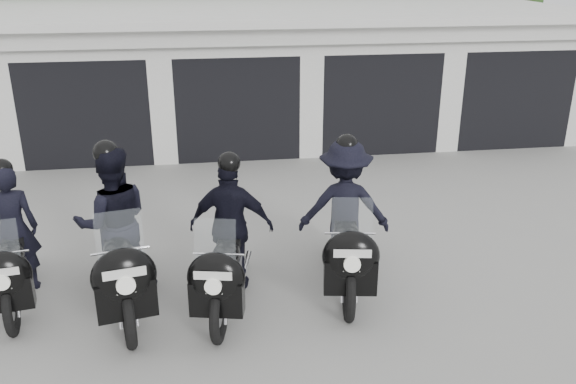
{
  "coord_description": "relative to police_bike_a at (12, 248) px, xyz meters",
  "views": [
    {
      "loc": [
        -0.75,
        -7.03,
        4.16
      ],
      "look_at": [
        0.38,
        0.81,
        1.05
      ],
      "focal_mm": 38.0,
      "sensor_mm": 36.0,
      "label": 1
    }
  ],
  "objects": [
    {
      "name": "ground",
      "position": [
        3.19,
        -0.21,
        -0.74
      ],
      "size": [
        80.0,
        80.0,
        0.0
      ],
      "primitive_type": "plane",
      "color": "gray",
      "rests_on": "ground"
    },
    {
      "name": "garage_block",
      "position": [
        3.19,
        7.85,
        0.68
      ],
      "size": [
        16.4,
        6.8,
        2.96
      ],
      "color": "silver",
      "rests_on": "ground"
    },
    {
      "name": "background_vegetation",
      "position": [
        3.56,
        12.71,
        2.03
      ],
      "size": [
        20.0,
        3.9,
        5.8
      ],
      "color": "#1C3D16",
      "rests_on": "ground"
    },
    {
      "name": "police_bike_a",
      "position": [
        0.0,
        0.0,
        0.0
      ],
      "size": [
        0.85,
        2.13,
        1.87
      ],
      "rotation": [
        0.0,
        0.0,
        0.16
      ],
      "color": "black",
      "rests_on": "ground"
    },
    {
      "name": "police_bike_b",
      "position": [
        1.31,
        -0.2,
        0.16
      ],
      "size": [
        1.18,
        2.44,
        2.14
      ],
      "rotation": [
        0.0,
        0.0,
        0.2
      ],
      "color": "black",
      "rests_on": "ground"
    },
    {
      "name": "police_bike_c",
      "position": [
        2.7,
        -0.33,
        0.09
      ],
      "size": [
        1.18,
        2.24,
        1.97
      ],
      "rotation": [
        0.0,
        0.0,
        -0.21
      ],
      "color": "black",
      "rests_on": "ground"
    },
    {
      "name": "police_bike_d",
      "position": [
        4.25,
        -0.04,
        0.13
      ],
      "size": [
        1.32,
        2.34,
        2.05
      ],
      "rotation": [
        0.0,
        0.0,
        -0.16
      ],
      "color": "black",
      "rests_on": "ground"
    }
  ]
}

